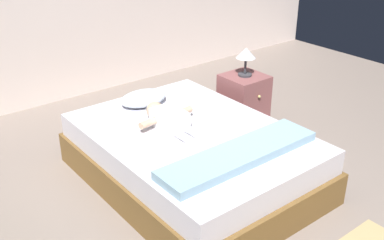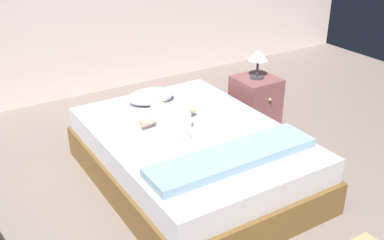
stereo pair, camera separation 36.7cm
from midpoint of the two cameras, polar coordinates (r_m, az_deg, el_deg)
ground_plane at (r=3.61m, az=4.24°, el=-11.30°), size 8.00×8.00×0.00m
bed at (r=3.83m, az=-2.75°, el=-4.64°), size 1.46×2.01×0.47m
pillow at (r=4.23m, az=-8.54°, el=2.65°), size 0.45×0.31×0.12m
baby at (r=3.79m, az=-5.85°, el=0.18°), size 0.53×0.59×0.15m
toothbrush at (r=4.01m, az=-4.25°, el=0.73°), size 0.02×0.14×0.02m
nightstand at (r=4.75m, az=4.21°, el=2.28°), size 0.40×0.43×0.56m
lamp at (r=4.58m, az=4.41°, el=7.99°), size 0.20×0.20×0.29m
blanket at (r=3.32m, az=2.77°, el=-4.38°), size 1.31×0.32×0.07m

